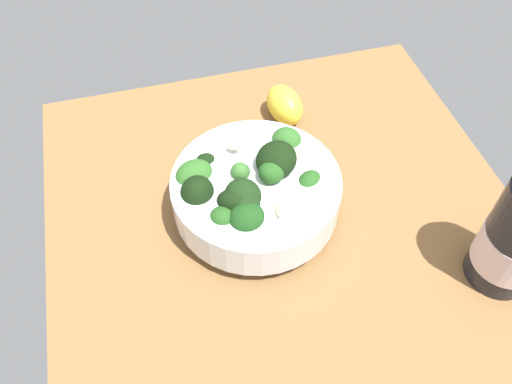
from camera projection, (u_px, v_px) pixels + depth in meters
The scene contains 3 objects.
ground_plane at pixel (284, 224), 66.32cm from camera, with size 57.49×57.49×3.58cm, color brown.
bowl_of_broccoli at pixel (253, 191), 61.86cm from camera, with size 19.88×19.88×10.38cm.
lemon_wedge at pixel (285, 105), 73.85cm from camera, with size 6.85×4.44×5.05cm, color yellow.
Camera 1 is at (36.17, -13.40, 52.43)cm, focal length 36.89 mm.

